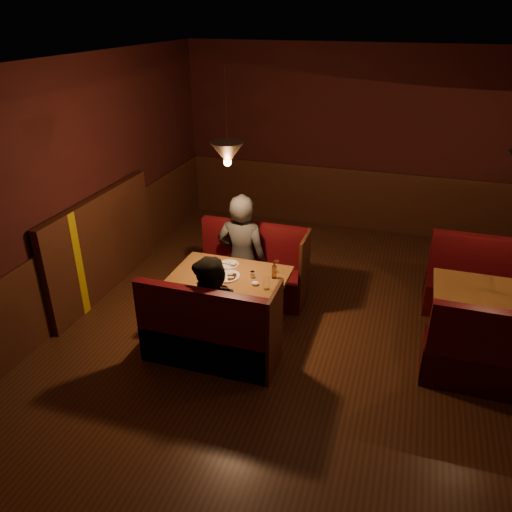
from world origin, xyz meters
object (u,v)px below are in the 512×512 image
(second_table, at_px, (491,307))
(second_bench_far, at_px, (484,290))
(second_bench_near, at_px, (497,363))
(diner_a, at_px, (242,235))
(main_bench_near, at_px, (209,339))
(diner_b, at_px, (212,297))
(main_table, at_px, (232,286))
(main_bench_far, at_px, (253,274))

(second_table, relative_size, second_bench_far, 0.90)
(second_bench_near, relative_size, diner_a, 0.77)
(main_bench_near, distance_m, second_bench_near, 2.81)
(main_bench_near, distance_m, diner_b, 0.46)
(second_bench_near, height_order, diner_b, diner_b)
(diner_a, distance_m, diner_b, 1.31)
(main_bench_near, bearing_deg, second_bench_near, 9.60)
(main_bench_near, distance_m, second_bench_far, 3.36)
(main_table, distance_m, second_table, 2.80)
(main_table, height_order, main_bench_far, main_bench_far)
(second_bench_near, distance_m, diner_b, 2.81)
(main_bench_near, height_order, diner_a, diner_a)
(second_bench_near, bearing_deg, main_table, 174.74)
(main_bench_far, bearing_deg, second_bench_near, -19.46)
(main_bench_far, relative_size, second_bench_near, 1.05)
(second_bench_near, xyz_separation_m, diner_b, (-2.75, -0.40, 0.46))
(diner_b, bearing_deg, main_bench_near, -93.53)
(second_table, height_order, diner_a, diner_a)
(main_table, distance_m, diner_b, 0.69)
(main_bench_near, relative_size, second_bench_far, 1.05)
(main_table, xyz_separation_m, main_bench_far, (0.01, 0.72, -0.22))
(second_bench_near, relative_size, diner_b, 0.88)
(second_bench_near, bearing_deg, second_bench_far, 90.00)
(diner_a, height_order, diner_b, diner_a)
(second_bench_far, distance_m, second_bench_near, 1.44)
(main_bench_near, bearing_deg, diner_b, 73.74)
(main_table, relative_size, second_bench_far, 0.96)
(second_table, relative_size, diner_a, 0.69)
(diner_b, bearing_deg, main_bench_far, 103.61)
(main_table, bearing_deg, diner_b, -86.86)
(second_bench_near, bearing_deg, diner_b, -171.80)
(main_table, relative_size, diner_a, 0.73)
(second_bench_near, xyz_separation_m, diner_a, (-2.89, 0.90, 0.57))
(main_bench_far, xyz_separation_m, main_bench_near, (0.00, -1.45, 0.00))
(main_table, xyz_separation_m, diner_a, (-0.10, 0.65, 0.34))
(main_bench_far, bearing_deg, main_table, -91.16)
(main_bench_near, bearing_deg, second_bench_far, 34.57)
(second_bench_far, distance_m, diner_b, 3.34)
(main_bench_far, relative_size, second_bench_far, 1.05)
(main_bench_near, xyz_separation_m, second_table, (2.74, 1.19, 0.20))
(second_bench_far, xyz_separation_m, diner_a, (-2.89, -0.54, 0.57))
(diner_a, bearing_deg, second_bench_far, -170.24)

